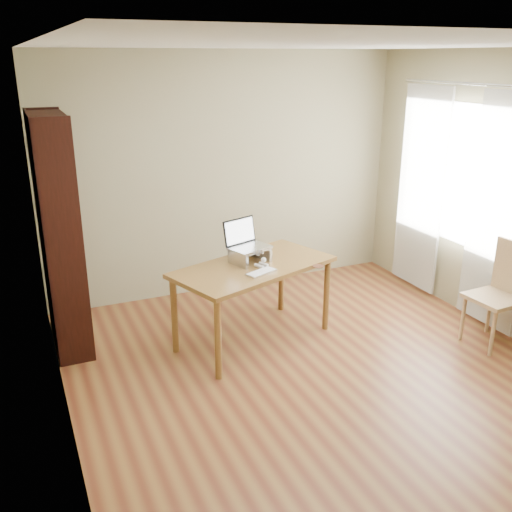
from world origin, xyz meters
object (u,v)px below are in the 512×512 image
Objects in this scene: keyboard at (261,272)px; bookshelf at (60,234)px; cat at (247,254)px; chair at (502,290)px; desk at (254,274)px; laptop at (247,240)px.

bookshelf is at bearing 128.32° from keyboard.
chair is (2.06, -1.06, -0.30)m from cat.
keyboard is 2.20m from chair.
cat is at bearing 66.47° from keyboard.
bookshelf is 6.79× the size of keyboard.
keyboard is 0.34m from cat.
cat is (0.01, 0.33, 0.06)m from keyboard.
laptop is (0.00, 0.14, 0.29)m from desk.
bookshelf reaches higher than chair.
bookshelf is at bearing 138.63° from desk.
laptop is 2.35m from chair.
laptop is at bearing 64.03° from keyboard.
bookshelf is at bearing 152.40° from chair.
bookshelf reaches higher than desk.
keyboard is at bearing 156.80° from chair.
chair reaches higher than cat.
laptop is 1.35× the size of keyboard.
desk is at bearing 61.71° from keyboard.
bookshelf reaches higher than keyboard.
desk is 0.32m from laptop.
desk is at bearing -108.93° from laptop.
cat is (-0.02, 0.11, 0.16)m from desk.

